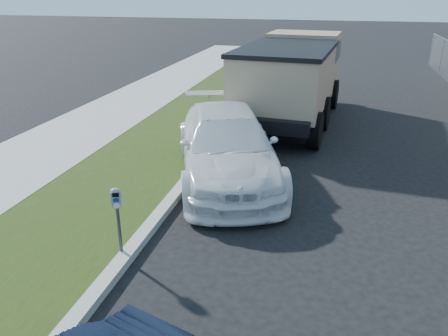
# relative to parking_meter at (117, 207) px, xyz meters

# --- Properties ---
(ground) EXTENTS (120.00, 120.00, 0.00)m
(ground) POSITION_rel_parking_meter_xyz_m (2.70, 1.00, -0.99)
(ground) COLOR black
(ground) RESTS_ON ground
(streetside) EXTENTS (6.12, 50.00, 0.15)m
(streetside) POSITION_rel_parking_meter_xyz_m (-2.87, 3.00, -0.92)
(streetside) COLOR gray
(streetside) RESTS_ON ground
(parking_meter) EXTENTS (0.20, 0.17, 1.21)m
(parking_meter) POSITION_rel_parking_meter_xyz_m (0.00, 0.00, 0.00)
(parking_meter) COLOR #3F4247
(parking_meter) RESTS_ON ground
(white_wagon) EXTENTS (3.93, 5.91, 1.59)m
(white_wagon) POSITION_rel_parking_meter_xyz_m (0.88, 3.96, -0.19)
(white_wagon) COLOR white
(white_wagon) RESTS_ON ground
(dump_truck) EXTENTS (3.30, 7.19, 2.74)m
(dump_truck) POSITION_rel_parking_meter_xyz_m (1.86, 9.32, 0.55)
(dump_truck) COLOR black
(dump_truck) RESTS_ON ground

